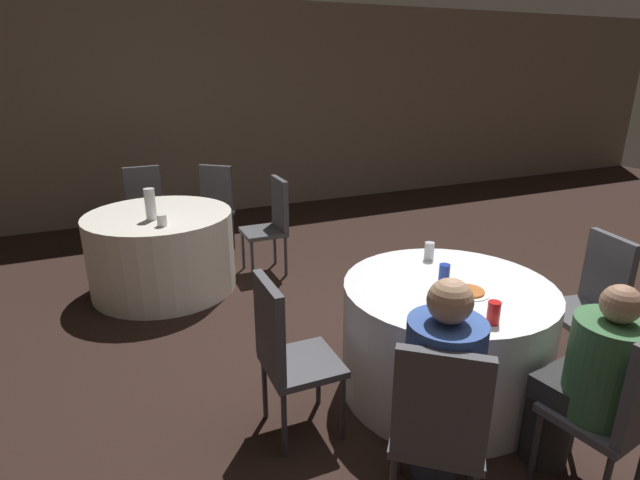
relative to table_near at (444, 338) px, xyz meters
The scene contains 19 objects.
ground_plane 0.40m from the table_near, 45.92° to the right, with size 16.00×16.00×0.00m, color black.
wall_back 4.81m from the table_near, 88.53° to the left, with size 16.00×0.06×2.80m.
table_near is the anchor object (origin of this frame).
table_far 2.71m from the table_near, 121.31° to the left, with size 1.30×1.30×0.73m.
chair_near_east 1.07m from the table_near, 10.63° to the right, with size 0.47×0.47×0.95m.
chair_near_southwest 1.07m from the table_near, 129.54° to the right, with size 0.56×0.56×0.95m.
chair_near_south 1.07m from the table_near, 81.23° to the right, with size 0.46×0.46×0.95m.
chair_near_west 1.07m from the table_near, behind, with size 0.41×0.41×0.95m.
chair_far_northeast 3.23m from the table_near, 103.04° to the left, with size 0.56×0.56×0.95m.
chair_far_east 2.33m from the table_near, 98.42° to the left, with size 0.41×0.41×0.95m.
chair_far_north 3.67m from the table_near, 112.81° to the left, with size 0.41×0.41×0.95m.
person_green_jacket 0.91m from the table_near, 81.23° to the right, with size 0.38×0.51×1.09m.
person_blue_shirt 0.92m from the table_near, 129.54° to the right, with size 0.46×0.48×1.17m.
pizza_plate_near 0.40m from the table_near, 76.02° to the right, with size 0.24×0.24×0.02m.
soda_can_red 0.64m from the table_near, 101.54° to the right, with size 0.07×0.07×0.12m.
soda_can_silver 0.60m from the table_near, 71.12° to the left, with size 0.07×0.07×0.12m.
soda_can_blue 0.43m from the table_near, 110.11° to the left, with size 0.07×0.07×0.12m.
bottle_far 2.66m from the table_near, 124.47° to the left, with size 0.09×0.09×0.27m.
cup_far 2.43m from the table_near, 126.42° to the left, with size 0.08×0.08×0.10m.
Camera 1 is at (-1.96, -2.06, 1.98)m, focal length 28.00 mm.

